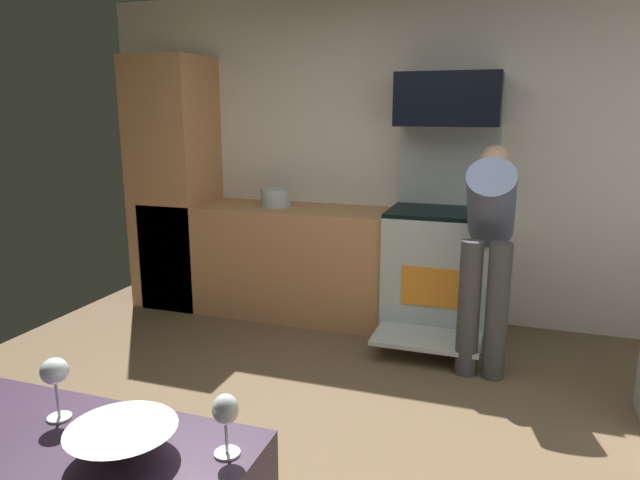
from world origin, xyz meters
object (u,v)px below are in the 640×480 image
microwave (449,99)px  wine_glass_far (226,413)px  stock_pot (276,198)px  person_cook (488,238)px  wine_glass_near (55,374)px  oven_range (439,267)px  mixing_bowl_prep (123,442)px

microwave → wine_glass_far: bearing=-91.4°
microwave → stock_pot: microwave is taller
person_cook → stock_pot: size_ratio=5.95×
microwave → wine_glass_near: 3.41m
wine_glass_near → wine_glass_far: bearing=-0.1°
person_cook → wine_glass_near: (-0.92, -2.67, 0.15)m
oven_range → stock_pot: size_ratio=6.41×
microwave → person_cook: size_ratio=0.51×
person_cook → mixing_bowl_prep: size_ratio=5.81×
oven_range → person_cook: bearing=-55.2°
mixing_bowl_prep → stock_pot: 3.45m
oven_range → wine_glass_far: (-0.08, -3.19, 0.49)m
microwave → person_cook: (0.36, -0.62, -0.87)m
mixing_bowl_prep → wine_glass_far: bearing=20.5°
oven_range → mixing_bowl_prep: (-0.30, -3.27, 0.42)m
oven_range → stock_pot: 1.42m
microwave → wine_glass_far: microwave is taller
microwave → person_cook: microwave is taller
person_cook → wine_glass_far: size_ratio=9.73×
person_cook → wine_glass_far: person_cook is taller
oven_range → wine_glass_far: oven_range is taller
mixing_bowl_prep → stock_pot: size_ratio=1.02×
oven_range → person_cook: (0.36, -0.52, 0.36)m
mixing_bowl_prep → wine_glass_near: wine_glass_near is taller
microwave → stock_pot: (-1.34, -0.08, -0.77)m
wine_glass_near → wine_glass_far: size_ratio=1.11×
person_cook → wine_glass_near: bearing=-109.0°
oven_range → person_cook: size_ratio=1.08×
person_cook → mixing_bowl_prep: (-0.66, -2.75, 0.07)m
mixing_bowl_prep → wine_glass_far: wine_glass_far is taller
wine_glass_far → stock_pot: wine_glass_far is taller
wine_glass_near → wine_glass_far: (0.48, -0.00, -0.02)m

